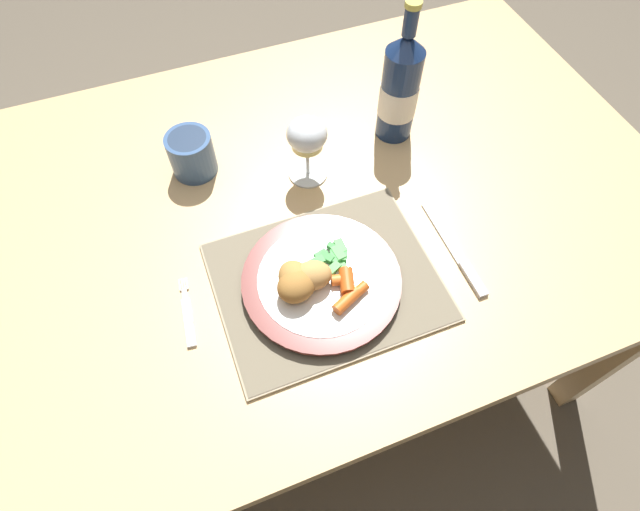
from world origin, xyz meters
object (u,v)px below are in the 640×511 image
(table_knife, at_px, (459,256))
(wine_glass, at_px, (307,138))
(fork, at_px, (188,317))
(drinking_cup, at_px, (191,153))
(bottle, at_px, (400,89))
(dining_table, at_px, (315,222))
(dinner_plate, at_px, (321,281))

(table_knife, relative_size, wine_glass, 1.57)
(table_knife, height_order, wine_glass, wine_glass)
(fork, distance_m, drinking_cup, 0.32)
(table_knife, bearing_deg, wine_glass, 123.07)
(wine_glass, height_order, drinking_cup, wine_glass)
(table_knife, relative_size, bottle, 0.75)
(dining_table, distance_m, drinking_cup, 0.27)
(dinner_plate, height_order, bottle, bottle)
(dinner_plate, height_order, drinking_cup, drinking_cup)
(dining_table, distance_m, table_knife, 0.30)
(dinner_plate, distance_m, drinking_cup, 0.36)
(fork, bearing_deg, drinking_cup, 74.31)
(dinner_plate, height_order, table_knife, dinner_plate)
(dining_table, distance_m, bottle, 0.30)
(dining_table, distance_m, wine_glass, 0.19)
(dinner_plate, bearing_deg, fork, 174.18)
(fork, xyz_separation_m, table_knife, (0.46, -0.05, 0.00))
(bottle, distance_m, drinking_cup, 0.41)
(drinking_cup, bearing_deg, wine_glass, -24.13)
(wine_glass, height_order, bottle, bottle)
(dinner_plate, bearing_deg, dining_table, 72.66)
(fork, height_order, bottle, bottle)
(table_knife, distance_m, wine_glass, 0.34)
(dinner_plate, xyz_separation_m, table_knife, (0.24, -0.03, -0.01))
(dining_table, xyz_separation_m, fork, (-0.28, -0.17, 0.09))
(table_knife, bearing_deg, dining_table, 129.98)
(dining_table, bearing_deg, drinking_cup, 143.59)
(dining_table, height_order, fork, fork)
(dining_table, relative_size, dinner_plate, 5.19)
(fork, distance_m, table_knife, 0.47)
(dinner_plate, height_order, wine_glass, wine_glass)
(fork, relative_size, wine_glass, 0.95)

